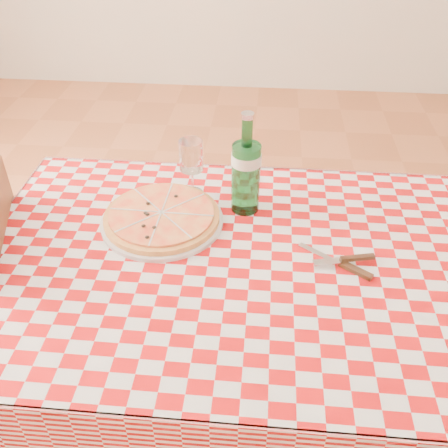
% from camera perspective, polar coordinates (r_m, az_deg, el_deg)
% --- Properties ---
extents(dining_table, '(1.20, 0.80, 0.75)m').
position_cam_1_polar(dining_table, '(1.32, 0.63, -7.13)').
color(dining_table, brown).
rests_on(dining_table, ground).
extents(tablecloth, '(1.30, 0.90, 0.01)m').
position_cam_1_polar(tablecloth, '(1.25, 0.66, -4.04)').
color(tablecloth, '#9B090A').
rests_on(tablecloth, dining_table).
extents(pizza_plate, '(0.34, 0.34, 0.04)m').
position_cam_1_polar(pizza_plate, '(1.36, -7.12, 0.90)').
color(pizza_plate, '#D69147').
rests_on(pizza_plate, tablecloth).
extents(water_bottle, '(0.09, 0.09, 0.29)m').
position_cam_1_polar(water_bottle, '(1.34, 2.55, 6.89)').
color(water_bottle, '#186227').
rests_on(water_bottle, tablecloth).
extents(wine_glass, '(0.08, 0.08, 0.17)m').
position_cam_1_polar(wine_glass, '(1.44, -3.71, 6.38)').
color(wine_glass, silver).
rests_on(wine_glass, tablecloth).
extents(cutlery, '(0.24, 0.21, 0.02)m').
position_cam_1_polar(cutlery, '(1.26, 13.15, -4.13)').
color(cutlery, silver).
rests_on(cutlery, tablecloth).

